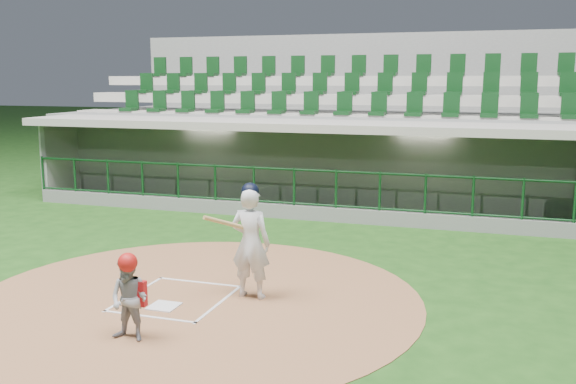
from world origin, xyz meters
The scene contains 8 objects.
ground centered at (0.00, 0.00, 0.00)m, with size 120.00×120.00×0.00m, color #184012.
dirt_circle centered at (0.30, -0.20, 0.01)m, with size 7.20×7.20×0.01m, color brown.
home_plate centered at (0.00, -0.70, 0.02)m, with size 0.43×0.43×0.02m, color silver.
batter_box_chalk centered at (0.00, -0.30, 0.02)m, with size 1.55×1.80×0.01m.
dugout_structure centered at (0.17, 7.81, 0.96)m, with size 16.40×3.70×3.00m.
seating_deck centered at (0.00, 10.91, 1.42)m, with size 17.00×6.72×5.15m.
batter centered at (1.11, 0.14, 0.94)m, with size 0.87×0.87×1.86m.
catcher centered at (0.20, -1.95, 0.61)m, with size 0.56×0.44×1.20m.
Camera 1 is at (4.72, -9.03, 3.47)m, focal length 40.00 mm.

